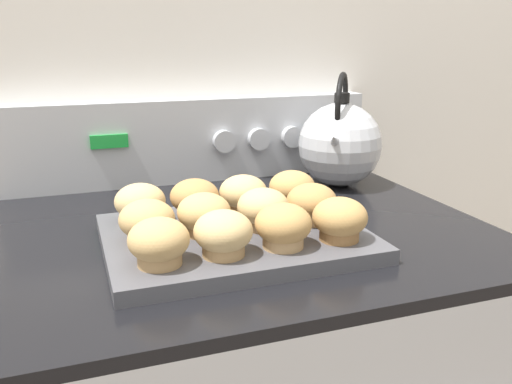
% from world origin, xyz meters
% --- Properties ---
extents(wall_back, '(8.00, 0.05, 2.40)m').
position_xyz_m(wall_back, '(0.00, 0.71, 1.20)').
color(wall_back, white).
rests_on(wall_back, ground_plane).
extents(control_panel, '(0.78, 0.07, 0.17)m').
position_xyz_m(control_panel, '(0.00, 0.66, 0.98)').
color(control_panel, '#B7BABF').
rests_on(control_panel, stove_range).
extents(muffin_pan, '(0.38, 0.29, 0.02)m').
position_xyz_m(muffin_pan, '(-0.03, 0.26, 0.91)').
color(muffin_pan, '#4C4C51').
rests_on(muffin_pan, stove_range).
extents(muffin_r0_c0, '(0.08, 0.08, 0.06)m').
position_xyz_m(muffin_r0_c0, '(-0.16, 0.18, 0.95)').
color(muffin_r0_c0, tan).
rests_on(muffin_r0_c0, muffin_pan).
extents(muffin_r0_c1, '(0.08, 0.08, 0.06)m').
position_xyz_m(muffin_r0_c1, '(-0.07, 0.18, 0.95)').
color(muffin_r0_c1, tan).
rests_on(muffin_r0_c1, muffin_pan).
extents(muffin_r0_c2, '(0.08, 0.08, 0.06)m').
position_xyz_m(muffin_r0_c2, '(0.01, 0.18, 0.95)').
color(muffin_r0_c2, tan).
rests_on(muffin_r0_c2, muffin_pan).
extents(muffin_r0_c3, '(0.08, 0.08, 0.06)m').
position_xyz_m(muffin_r0_c3, '(0.10, 0.18, 0.95)').
color(muffin_r0_c3, olive).
rests_on(muffin_r0_c3, muffin_pan).
extents(muffin_r1_c0, '(0.08, 0.08, 0.06)m').
position_xyz_m(muffin_r1_c0, '(-0.16, 0.26, 0.95)').
color(muffin_r1_c0, tan).
rests_on(muffin_r1_c0, muffin_pan).
extents(muffin_r1_c1, '(0.08, 0.08, 0.06)m').
position_xyz_m(muffin_r1_c1, '(-0.08, 0.27, 0.95)').
color(muffin_r1_c1, '#A37A4C').
rests_on(muffin_r1_c1, muffin_pan).
extents(muffin_r1_c2, '(0.08, 0.08, 0.06)m').
position_xyz_m(muffin_r1_c2, '(0.01, 0.26, 0.95)').
color(muffin_r1_c2, '#A37A4C').
rests_on(muffin_r1_c2, muffin_pan).
extents(muffin_r1_c3, '(0.08, 0.08, 0.06)m').
position_xyz_m(muffin_r1_c3, '(0.09, 0.26, 0.95)').
color(muffin_r1_c3, tan).
rests_on(muffin_r1_c3, muffin_pan).
extents(muffin_r2_c0, '(0.08, 0.08, 0.06)m').
position_xyz_m(muffin_r2_c0, '(-0.16, 0.35, 0.95)').
color(muffin_r2_c0, olive).
rests_on(muffin_r2_c0, muffin_pan).
extents(muffin_r2_c1, '(0.08, 0.08, 0.06)m').
position_xyz_m(muffin_r2_c1, '(-0.07, 0.35, 0.95)').
color(muffin_r2_c1, '#A37A4C').
rests_on(muffin_r2_c1, muffin_pan).
extents(muffin_r2_c2, '(0.08, 0.08, 0.06)m').
position_xyz_m(muffin_r2_c2, '(0.01, 0.35, 0.95)').
color(muffin_r2_c2, olive).
rests_on(muffin_r2_c2, muffin_pan).
extents(muffin_r2_c3, '(0.08, 0.08, 0.06)m').
position_xyz_m(muffin_r2_c3, '(0.10, 0.35, 0.95)').
color(muffin_r2_c3, '#A37A4C').
rests_on(muffin_r2_c3, muffin_pan).
extents(tea_kettle, '(0.17, 0.19, 0.23)m').
position_xyz_m(tea_kettle, '(0.27, 0.51, 0.99)').
color(tea_kettle, silver).
rests_on(tea_kettle, stove_range).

